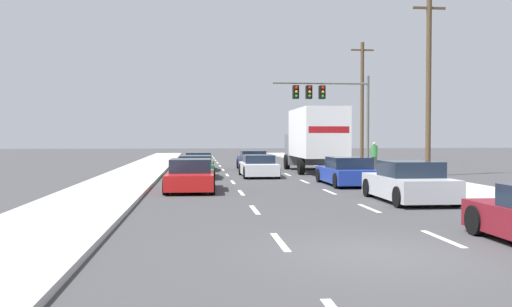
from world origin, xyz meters
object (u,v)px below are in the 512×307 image
(car_tan, at_px, (198,162))
(car_red, at_px, (191,176))
(car_green, at_px, (195,167))
(traffic_signal_mast, at_px, (324,98))
(pedestrian_near_corner, at_px, (374,156))
(box_truck, at_px, (315,137))
(car_blue, at_px, (347,172))
(car_navy, at_px, (253,161))
(car_silver, at_px, (409,183))
(utility_pole_mid, at_px, (429,84))
(car_white, at_px, (258,167))
(utility_pole_far, at_px, (362,102))

(car_tan, relative_size, car_red, 0.99)
(car_green, bearing_deg, traffic_signal_mast, 48.36)
(pedestrian_near_corner, bearing_deg, car_red, -135.91)
(box_truck, relative_size, car_blue, 1.94)
(car_navy, distance_m, car_blue, 12.16)
(car_silver, distance_m, utility_pole_mid, 13.60)
(car_silver, distance_m, pedestrian_near_corner, 15.47)
(traffic_signal_mast, distance_m, pedestrian_near_corner, 8.19)
(car_navy, bearing_deg, traffic_signal_mast, 35.20)
(car_silver, relative_size, traffic_signal_mast, 0.60)
(car_red, bearing_deg, car_green, 88.67)
(car_white, height_order, traffic_signal_mast, traffic_signal_mast)
(car_green, relative_size, car_red, 1.01)
(car_tan, xyz_separation_m, utility_pole_far, (12.77, 6.97, 4.35))
(car_white, bearing_deg, utility_pole_mid, -1.87)
(car_green, height_order, pedestrian_near_corner, pedestrian_near_corner)
(car_silver, xyz_separation_m, utility_pole_mid, (5.58, 11.60, 4.37))
(car_green, relative_size, box_truck, 0.54)
(car_white, bearing_deg, pedestrian_near_corner, 23.04)
(box_truck, bearing_deg, car_green, -152.35)
(car_tan, bearing_deg, car_white, -63.51)
(box_truck, bearing_deg, car_tan, 157.72)
(car_red, relative_size, utility_pole_far, 0.47)
(car_blue, distance_m, utility_pole_far, 20.37)
(car_blue, bearing_deg, car_white, 120.66)
(car_green, distance_m, car_white, 3.33)
(car_navy, relative_size, box_truck, 0.53)
(car_white, xyz_separation_m, box_truck, (3.76, 3.50, 1.58))
(car_navy, height_order, car_blue, car_blue)
(car_navy, height_order, utility_pole_far, utility_pole_far)
(car_blue, distance_m, traffic_signal_mast, 16.51)
(car_green, bearing_deg, car_red, -91.33)
(car_silver, bearing_deg, car_tan, 110.42)
(car_tan, distance_m, utility_pole_far, 15.19)
(pedestrian_near_corner, bearing_deg, utility_pole_far, 77.34)
(utility_pole_mid, height_order, pedestrian_near_corner, utility_pole_mid)
(car_blue, bearing_deg, car_green, 141.02)
(box_truck, height_order, utility_pole_far, utility_pole_far)
(traffic_signal_mast, bearing_deg, car_silver, -95.84)
(utility_pole_far, bearing_deg, car_navy, -142.68)
(utility_pole_mid, bearing_deg, traffic_signal_mast, 107.65)
(car_blue, relative_size, pedestrian_near_corner, 2.60)
(box_truck, distance_m, pedestrian_near_corner, 3.76)
(traffic_signal_mast, bearing_deg, pedestrian_near_corner, -78.47)
(car_tan, height_order, car_silver, car_silver)
(car_silver, relative_size, utility_pole_mid, 0.44)
(utility_pole_mid, bearing_deg, car_white, 178.13)
(car_blue, height_order, utility_pole_mid, utility_pole_mid)
(car_green, bearing_deg, car_tan, 88.56)
(car_tan, xyz_separation_m, car_green, (-0.16, -6.55, -0.00))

